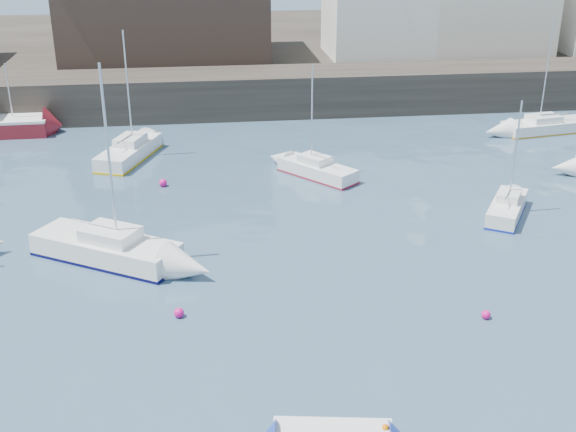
{
  "coord_description": "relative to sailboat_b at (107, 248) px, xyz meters",
  "views": [
    {
      "loc": [
        -3.66,
        -17.07,
        14.19
      ],
      "look_at": [
        0.0,
        12.0,
        1.5
      ],
      "focal_mm": 45.0,
      "sensor_mm": 36.0,
      "label": 1
    }
  ],
  "objects": [
    {
      "name": "buoy_mid",
      "position": [
        14.48,
        -6.72,
        -0.56
      ],
      "size": [
        0.34,
        0.34,
        0.34
      ],
      "primitive_type": "sphere",
      "color": "#DF0E7C",
      "rests_on": "ground"
    },
    {
      "name": "water",
      "position": [
        7.93,
        -11.7,
        -0.56
      ],
      "size": [
        220.0,
        220.0,
        0.0
      ],
      "primitive_type": "plane",
      "color": "#2D4760",
      "rests_on": "ground"
    },
    {
      "name": "sailboat_f",
      "position": [
        10.7,
        9.1,
        -0.12
      ],
      "size": [
        4.28,
        4.7,
        6.28
      ],
      "color": "white",
      "rests_on": "ground"
    },
    {
      "name": "warehouse",
      "position": [
        1.93,
        31.3,
        6.06
      ],
      "size": [
        16.4,
        10.4,
        7.6
      ],
      "color": "#3D2D26",
      "rests_on": "land_strip"
    },
    {
      "name": "sailboat_c",
      "position": [
        19.13,
        2.47,
        -0.12
      ],
      "size": [
        3.47,
        4.42,
        5.72
      ],
      "color": "white",
      "rests_on": "ground"
    },
    {
      "name": "sailboat_b",
      "position": [
        0.0,
        0.0,
        0.0
      ],
      "size": [
        6.81,
        5.3,
        8.59
      ],
      "color": "white",
      "rests_on": "ground"
    },
    {
      "name": "quay_wall",
      "position": [
        7.93,
        23.3,
        0.94
      ],
      "size": [
        90.0,
        5.0,
        3.0
      ],
      "primitive_type": "cube",
      "color": "#28231E",
      "rests_on": "ground"
    },
    {
      "name": "buoy_far",
      "position": [
        2.09,
        8.67,
        -0.56
      ],
      "size": [
        0.44,
        0.44,
        0.44
      ],
      "primitive_type": "sphere",
      "color": "#DF0E7C",
      "rests_on": "ground"
    },
    {
      "name": "sailboat_h",
      "position": [
        -0.06,
        13.58,
        -0.06
      ],
      "size": [
        3.84,
        6.19,
        7.59
      ],
      "color": "white",
      "rests_on": "ground"
    },
    {
      "name": "sailboat_g",
      "position": [
        27.45,
        15.77,
        -0.13
      ],
      "size": [
        6.27,
        2.9,
        7.63
      ],
      "color": "white",
      "rests_on": "ground"
    },
    {
      "name": "land_strip",
      "position": [
        7.93,
        41.3,
        0.84
      ],
      "size": [
        90.0,
        32.0,
        2.8
      ],
      "primitive_type": "cube",
      "color": "#28231E",
      "rests_on": "ground"
    },
    {
      "name": "buoy_near",
      "position": [
        3.13,
        -5.18,
        -0.56
      ],
      "size": [
        0.38,
        0.38,
        0.38
      ],
      "primitive_type": "sphere",
      "color": "#DF0E7C",
      "rests_on": "ground"
    }
  ]
}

